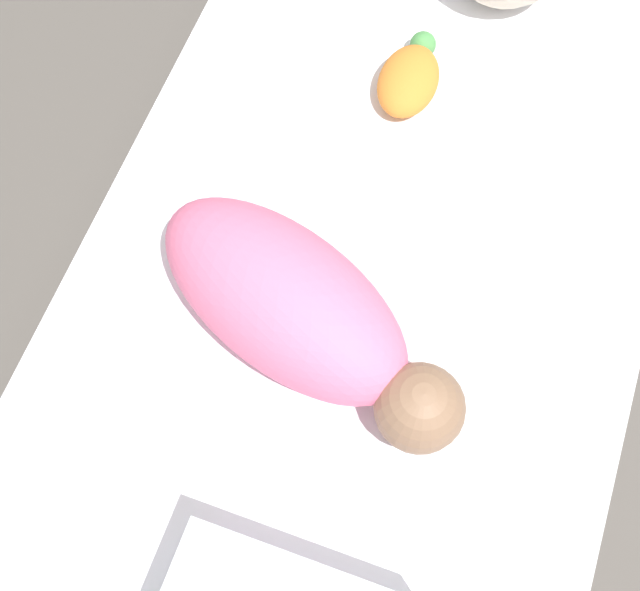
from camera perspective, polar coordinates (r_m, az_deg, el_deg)
name	(u,v)px	position (r m, az deg, el deg)	size (l,w,h in m)	color
ground_plane	(349,352)	(1.51, 1.89, -3.62)	(12.00, 12.00, 0.00)	#514C47
bed_mattress	(352,327)	(1.40, 2.03, -2.01)	(1.53, 0.83, 0.23)	white
swaddled_baby	(299,311)	(1.20, -1.38, -0.97)	(0.33, 0.50, 0.17)	pink
turtle_plush	(410,78)	(1.47, 5.75, 13.69)	(0.17, 0.09, 0.06)	orange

